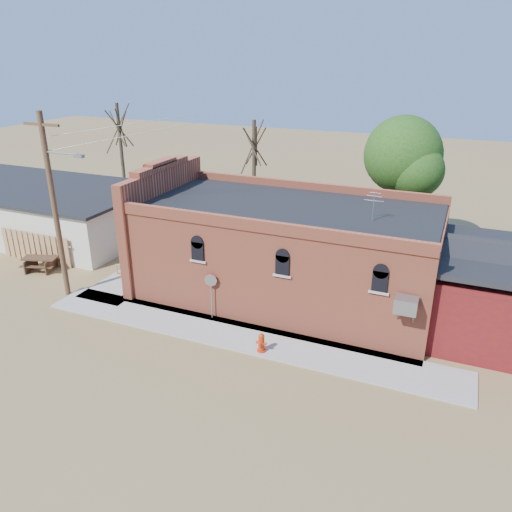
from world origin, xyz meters
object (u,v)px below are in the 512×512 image
at_px(brick_bar, 281,251).
at_px(stop_sign, 211,284).
at_px(trash_barrel, 135,258).
at_px(fire_hydrant, 261,343).
at_px(picnic_table, 41,262).
at_px(utility_pole, 55,204).

relative_size(brick_bar, stop_sign, 7.44).
distance_m(stop_sign, trash_barrel, 8.09).
height_order(fire_hydrant, trash_barrel, fire_hydrant).
height_order(fire_hydrant, picnic_table, fire_hydrant).
bearing_deg(stop_sign, trash_barrel, 162.91).
height_order(brick_bar, trash_barrel, brick_bar).
height_order(utility_pole, fire_hydrant, utility_pole).
distance_m(stop_sign, picnic_table, 11.52).
height_order(utility_pole, trash_barrel, utility_pole).
bearing_deg(utility_pole, trash_barrel, 79.22).
bearing_deg(fire_hydrant, utility_pole, 164.39).
xyz_separation_m(brick_bar, picnic_table, (-13.34, -2.52, -1.83)).
distance_m(fire_hydrant, trash_barrel, 11.53).
bearing_deg(fire_hydrant, trash_barrel, 141.42).
distance_m(brick_bar, stop_sign, 4.21).
distance_m(brick_bar, utility_pole, 10.96).
bearing_deg(picnic_table, fire_hydrant, -29.22).
bearing_deg(utility_pole, brick_bar, 23.69).
distance_m(brick_bar, fire_hydrant, 5.80).
relative_size(trash_barrel, picnic_table, 0.34).
relative_size(fire_hydrant, stop_sign, 0.37).
height_order(fire_hydrant, stop_sign, stop_sign).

